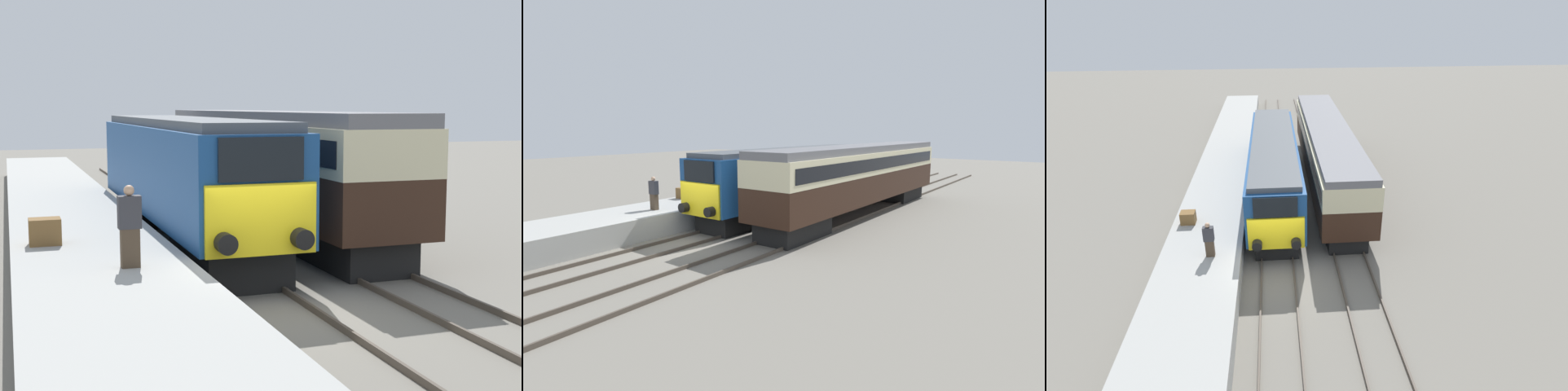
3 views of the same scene
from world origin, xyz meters
TOP-DOWN VIEW (x-y plane):
  - ground_plane at (0.00, 0.00)m, footprint 120.00×120.00m
  - platform_left at (-3.30, 8.00)m, footprint 3.50×50.00m
  - rails_near_track at (0.00, 5.00)m, footprint 1.51×60.00m
  - rails_far_track at (3.40, 5.00)m, footprint 1.50×60.00m
  - locomotive at (0.00, 8.03)m, footprint 2.70×14.60m
  - passenger_carriage at (3.40, 9.96)m, footprint 2.75×17.42m
  - person_on_platform at (-2.84, 0.57)m, footprint 0.44×0.26m
  - luggage_crate at (-4.28, 3.55)m, footprint 0.70×0.56m

SIDE VIEW (x-z plane):
  - ground_plane at x=0.00m, z-range 0.00..0.00m
  - rails_near_track at x=0.00m, z-range 0.00..0.14m
  - rails_far_track at x=3.40m, z-range 0.00..0.14m
  - platform_left at x=-3.30m, z-range 0.00..1.04m
  - luggage_crate at x=-4.28m, z-range 1.04..1.64m
  - person_on_platform at x=-2.84m, z-range 1.03..2.64m
  - locomotive at x=0.00m, z-range 0.23..4.05m
  - passenger_carriage at x=3.40m, z-range 0.42..4.41m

